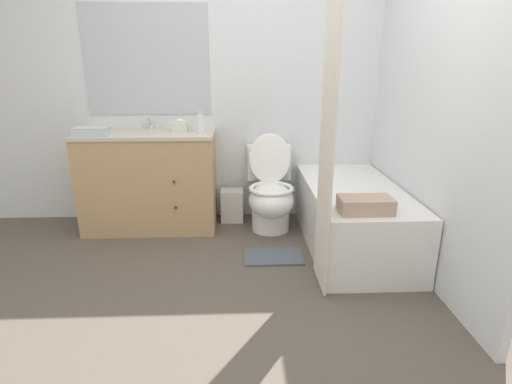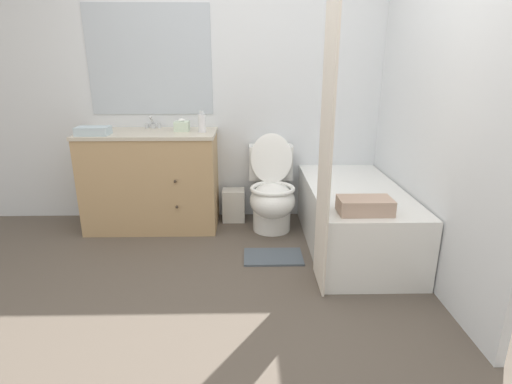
# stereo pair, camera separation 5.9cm
# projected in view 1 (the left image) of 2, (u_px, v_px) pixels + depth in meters

# --- Properties ---
(ground_plane) EXTENTS (14.00, 14.00, 0.00)m
(ground_plane) POSITION_uv_depth(u_px,v_px,m) (233.00, 311.00, 2.42)
(ground_plane) COLOR brown
(wall_back) EXTENTS (8.00, 0.06, 2.50)m
(wall_back) POSITION_uv_depth(u_px,v_px,m) (232.00, 84.00, 3.60)
(wall_back) COLOR silver
(wall_back) RESTS_ON ground_plane
(wall_right) EXTENTS (0.05, 2.62, 2.50)m
(wall_right) POSITION_uv_depth(u_px,v_px,m) (420.00, 90.00, 2.86)
(wall_right) COLOR silver
(wall_right) RESTS_ON ground_plane
(vanity_cabinet) EXTENTS (1.16, 0.56, 0.87)m
(vanity_cabinet) POSITION_uv_depth(u_px,v_px,m) (150.00, 180.00, 3.54)
(vanity_cabinet) COLOR tan
(vanity_cabinet) RESTS_ON ground_plane
(sink_faucet) EXTENTS (0.14, 0.12, 0.12)m
(sink_faucet) POSITION_uv_depth(u_px,v_px,m) (150.00, 125.00, 3.58)
(sink_faucet) COLOR silver
(sink_faucet) RESTS_ON vanity_cabinet
(toilet) EXTENTS (0.40, 0.65, 0.84)m
(toilet) POSITION_uv_depth(u_px,v_px,m) (271.00, 194.00, 3.54)
(toilet) COLOR white
(toilet) RESTS_ON ground_plane
(bathtub) EXTENTS (0.71, 1.46, 0.50)m
(bathtub) POSITION_uv_depth(u_px,v_px,m) (352.00, 216.00, 3.23)
(bathtub) COLOR white
(bathtub) RESTS_ON ground_plane
(shower_curtain) EXTENTS (0.01, 0.36, 1.92)m
(shower_curtain) POSITION_uv_depth(u_px,v_px,m) (327.00, 144.00, 2.44)
(shower_curtain) COLOR silver
(shower_curtain) RESTS_ON ground_plane
(wastebasket) EXTENTS (0.21, 0.18, 0.30)m
(wastebasket) POSITION_uv_depth(u_px,v_px,m) (232.00, 205.00, 3.77)
(wastebasket) COLOR silver
(wastebasket) RESTS_ON ground_plane
(tissue_box) EXTENTS (0.13, 0.12, 0.11)m
(tissue_box) POSITION_uv_depth(u_px,v_px,m) (180.00, 126.00, 3.45)
(tissue_box) COLOR silver
(tissue_box) RESTS_ON vanity_cabinet
(soap_dispenser) EXTENTS (0.07, 0.07, 0.18)m
(soap_dispenser) POSITION_uv_depth(u_px,v_px,m) (200.00, 123.00, 3.38)
(soap_dispenser) COLOR silver
(soap_dispenser) RESTS_ON vanity_cabinet
(hand_towel_folded) EXTENTS (0.26, 0.16, 0.07)m
(hand_towel_folded) POSITION_uv_depth(u_px,v_px,m) (91.00, 131.00, 3.24)
(hand_towel_folded) COLOR silver
(hand_towel_folded) RESTS_ON vanity_cabinet
(bath_towel_folded) EXTENTS (0.35, 0.19, 0.10)m
(bath_towel_folded) POSITION_uv_depth(u_px,v_px,m) (365.00, 205.00, 2.61)
(bath_towel_folded) COLOR tan
(bath_towel_folded) RESTS_ON bathtub
(bath_mat) EXTENTS (0.45, 0.28, 0.02)m
(bath_mat) POSITION_uv_depth(u_px,v_px,m) (273.00, 257.00, 3.08)
(bath_mat) COLOR #4C5660
(bath_mat) RESTS_ON ground_plane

